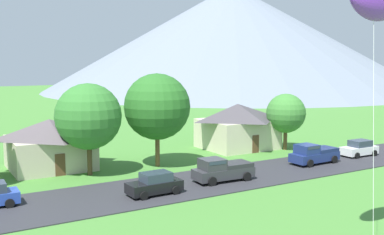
# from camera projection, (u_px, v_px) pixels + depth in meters

# --- Properties ---
(road_strip) EXTENTS (160.00, 7.90, 0.08)m
(road_strip) POSITION_uv_depth(u_px,v_px,m) (154.00, 190.00, 36.55)
(road_strip) COLOR #2D2D33
(road_strip) RESTS_ON ground
(mountain_east_ridge) EXTENTS (130.50, 130.50, 36.45)m
(mountain_east_ridge) POSITION_uv_depth(u_px,v_px,m) (232.00, 38.00, 161.85)
(mountain_east_ridge) COLOR slate
(mountain_east_ridge) RESTS_ON ground
(house_leftmost) EXTENTS (8.46, 7.42, 5.23)m
(house_leftmost) POSITION_uv_depth(u_px,v_px,m) (237.00, 125.00, 53.98)
(house_leftmost) COLOR beige
(house_leftmost) RESTS_ON ground
(house_left_center) EXTENTS (7.86, 7.60, 4.72)m
(house_left_center) POSITION_uv_depth(u_px,v_px,m) (50.00, 143.00, 43.78)
(house_left_center) COLOR beige
(house_left_center) RESTS_ON ground
(tree_near_left) EXTENTS (4.51, 4.51, 6.49)m
(tree_near_left) POSITION_uv_depth(u_px,v_px,m) (286.00, 113.00, 52.79)
(tree_near_left) COLOR brown
(tree_near_left) RESTS_ON ground
(tree_center) EXTENTS (5.91, 5.91, 8.26)m
(tree_center) POSITION_uv_depth(u_px,v_px,m) (88.00, 117.00, 40.80)
(tree_center) COLOR #4C3823
(tree_center) RESTS_ON ground
(tree_right_of_center) EXTENTS (6.40, 6.40, 9.03)m
(tree_right_of_center) POSITION_uv_depth(u_px,v_px,m) (157.00, 107.00, 44.21)
(tree_right_of_center) COLOR brown
(tree_right_of_center) RESTS_ON ground
(parked_car_white_mid_west) EXTENTS (4.23, 2.13, 1.68)m
(parked_car_white_mid_west) POSITION_uv_depth(u_px,v_px,m) (359.00, 148.00, 49.40)
(parked_car_white_mid_west) COLOR white
(parked_car_white_mid_west) RESTS_ON road_strip
(parked_car_black_mid_east) EXTENTS (4.25, 2.18, 1.68)m
(parked_car_black_mid_east) POSITION_uv_depth(u_px,v_px,m) (155.00, 184.00, 35.09)
(parked_car_black_mid_east) COLOR black
(parked_car_black_mid_east) RESTS_ON road_strip
(pickup_truck_navy_west_side) EXTENTS (5.26, 2.44, 1.99)m
(pickup_truck_navy_west_side) POSITION_uv_depth(u_px,v_px,m) (313.00, 154.00, 45.63)
(pickup_truck_navy_west_side) COLOR navy
(pickup_truck_navy_west_side) RESTS_ON road_strip
(pickup_truck_charcoal_east_side) EXTENTS (5.29, 2.52, 1.99)m
(pickup_truck_charcoal_east_side) POSITION_uv_depth(u_px,v_px,m) (222.00, 169.00, 38.99)
(pickup_truck_charcoal_east_side) COLOR #333338
(pickup_truck_charcoal_east_side) RESTS_ON road_strip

